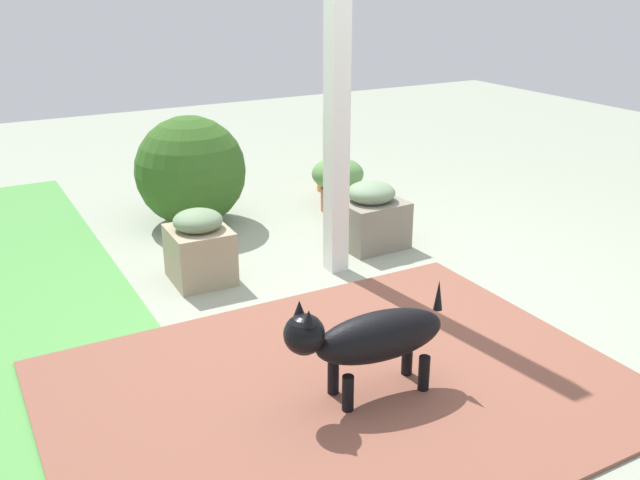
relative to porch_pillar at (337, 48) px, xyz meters
name	(u,v)px	position (x,y,z in m)	size (l,w,h in m)	color
ground_plane	(352,301)	(-0.42, 0.14, -1.29)	(12.00, 12.00, 0.00)	#959D89
brick_path	(342,389)	(-1.15, 0.63, -1.28)	(1.80, 2.40, 0.02)	brown
porch_pillar	(337,48)	(0.00, 0.00, 0.00)	(0.11, 0.11, 2.58)	white
stone_planter_nearest	(370,216)	(0.23, -0.39, -1.09)	(0.39, 0.41, 0.43)	gray
stone_planter_mid	(200,248)	(0.23, 0.76, -1.09)	(0.37, 0.34, 0.43)	tan
round_shrub	(191,171)	(1.19, 0.47, -0.91)	(0.76, 0.76, 0.76)	#31591F
terracotta_pot_tall	(330,163)	(1.42, -0.77, -1.06)	(0.21, 0.21, 0.63)	#CB773F
terracotta_pot_broad	(338,180)	(0.95, -0.57, -1.06)	(0.38, 0.38, 0.39)	#B45B42
dog	(369,338)	(-1.24, 0.56, -1.00)	(0.23, 0.71, 0.49)	black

